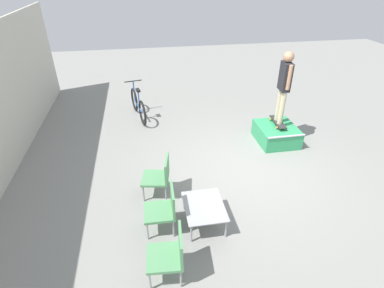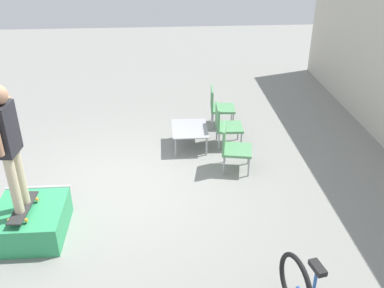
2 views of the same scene
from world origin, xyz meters
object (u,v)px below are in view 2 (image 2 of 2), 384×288
(skate_ramp_box, at_px, (31,221))
(patio_chair_right, at_px, (232,146))
(skateboard_on_ramp, at_px, (23,208))
(person_skater, at_px, (7,139))
(coffee_table, at_px, (190,130))
(patio_chair_center, at_px, (225,124))
(patio_chair_left, at_px, (219,105))

(skate_ramp_box, distance_m, patio_chair_right, 3.56)
(skateboard_on_ramp, relative_size, person_skater, 0.44)
(skateboard_on_ramp, xyz_separation_m, coffee_table, (-2.61, 2.51, -0.16))
(skateboard_on_ramp, distance_m, person_skater, 1.08)
(skate_ramp_box, distance_m, coffee_table, 3.53)
(coffee_table, bearing_deg, skateboard_on_ramp, -43.87)
(skate_ramp_box, xyz_separation_m, person_skater, (0.09, -0.04, 1.38))
(skateboard_on_ramp, height_order, coffee_table, skateboard_on_ramp)
(skateboard_on_ramp, xyz_separation_m, person_skater, (0.00, 0.00, 1.08))
(person_skater, height_order, patio_chair_right, person_skater)
(person_skater, bearing_deg, skate_ramp_box, 162.93)
(coffee_table, bearing_deg, patio_chair_center, 90.23)
(person_skater, xyz_separation_m, patio_chair_left, (-3.56, 3.21, -1.13))
(patio_chair_left, distance_m, patio_chair_center, 0.95)
(patio_chair_right, bearing_deg, skateboard_on_ramp, 128.55)
(person_skater, xyz_separation_m, patio_chair_center, (-2.61, 3.20, -1.13))
(skate_ramp_box, bearing_deg, patio_chair_left, 137.62)
(patio_chair_left, height_order, patio_chair_center, same)
(skateboard_on_ramp, bearing_deg, patio_chair_center, 132.52)
(coffee_table, bearing_deg, patio_chair_left, 143.72)
(person_skater, relative_size, coffee_table, 2.03)
(patio_chair_left, xyz_separation_m, patio_chair_center, (0.95, -0.00, 0.00))
(skate_ramp_box, relative_size, patio_chair_right, 1.27)
(patio_chair_left, bearing_deg, patio_chair_right, -175.40)
(person_skater, height_order, patio_chair_center, person_skater)
(patio_chair_center, bearing_deg, coffee_table, 92.05)
(person_skater, bearing_deg, skateboard_on_ramp, -129.37)
(patio_chair_right, bearing_deg, patio_chair_center, 11.05)
(skateboard_on_ramp, relative_size, coffee_table, 0.89)
(patio_chair_center, bearing_deg, skateboard_on_ramp, 130.96)
(skate_ramp_box, height_order, person_skater, person_skater)
(person_skater, distance_m, patio_chair_right, 3.79)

